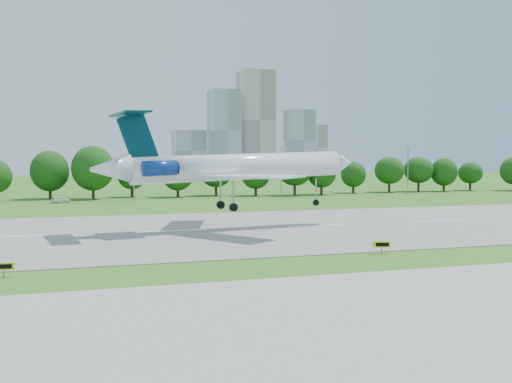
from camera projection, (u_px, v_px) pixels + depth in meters
name	position (u px, v px, depth m)	size (l,w,h in m)	color
ground	(420.00, 255.00, 55.39)	(600.00, 600.00, 0.00)	#326B1C
runway	(317.00, 226.00, 79.23)	(400.00, 45.00, 0.08)	gray
tree_line	(211.00, 172.00, 142.80)	(288.40, 8.40, 10.40)	#382314
light_poles	(210.00, 172.00, 132.51)	(175.90, 0.25, 12.19)	gray
skyline	(251.00, 133.00, 455.78)	(127.00, 52.00, 80.00)	#B2B2B7
airliner	(228.00, 166.00, 74.68)	(37.47, 27.05, 12.67)	white
taxi_sign_left	(3.00, 267.00, 44.70)	(1.67, 0.40, 1.17)	gray
taxi_sign_centre	(381.00, 245.00, 55.96)	(1.72, 0.67, 1.22)	gray
service_vehicle_b	(61.00, 200.00, 120.09)	(1.60, 3.97, 1.35)	silver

